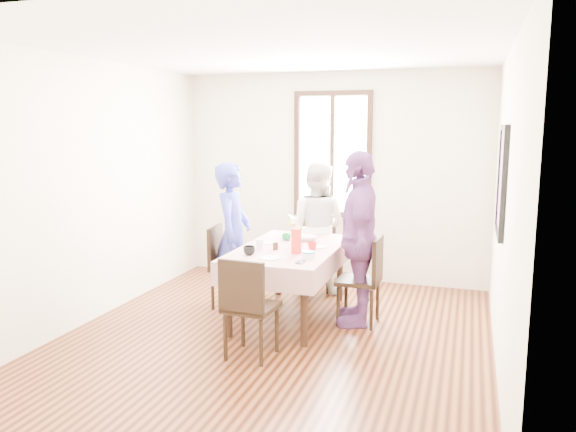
{
  "coord_description": "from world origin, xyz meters",
  "views": [
    {
      "loc": [
        1.72,
        -4.86,
        2.02
      ],
      "look_at": [
        -0.05,
        0.54,
        1.1
      ],
      "focal_mm": 34.92,
      "sensor_mm": 36.0,
      "label": 1
    }
  ],
  "objects_px": {
    "chair_left": "(232,267)",
    "person_left": "(233,236)",
    "chair_right": "(359,280)",
    "chair_far": "(316,253)",
    "person_right": "(358,238)",
    "chair_near": "(251,307)",
    "dining_table": "(289,283)",
    "person_far": "(316,227)"
  },
  "relations": [
    {
      "from": "chair_left",
      "to": "person_left",
      "type": "relative_size",
      "value": 0.56
    },
    {
      "from": "chair_right",
      "to": "chair_far",
      "type": "bearing_deg",
      "value": 36.39
    },
    {
      "from": "person_right",
      "to": "chair_near",
      "type": "bearing_deg",
      "value": -45.27
    },
    {
      "from": "dining_table",
      "to": "person_right",
      "type": "relative_size",
      "value": 0.89
    },
    {
      "from": "chair_right",
      "to": "chair_far",
      "type": "relative_size",
      "value": 1.0
    },
    {
      "from": "chair_near",
      "to": "person_left",
      "type": "height_order",
      "value": "person_left"
    },
    {
      "from": "person_left",
      "to": "person_right",
      "type": "xyz_separation_m",
      "value": [
        1.42,
        -0.1,
        0.08
      ]
    },
    {
      "from": "chair_near",
      "to": "person_left",
      "type": "relative_size",
      "value": 0.56
    },
    {
      "from": "chair_right",
      "to": "person_right",
      "type": "height_order",
      "value": "person_right"
    },
    {
      "from": "dining_table",
      "to": "person_right",
      "type": "xyz_separation_m",
      "value": [
        0.71,
        0.05,
        0.51
      ]
    },
    {
      "from": "dining_table",
      "to": "chair_right",
      "type": "height_order",
      "value": "chair_right"
    },
    {
      "from": "dining_table",
      "to": "chair_right",
      "type": "distance_m",
      "value": 0.74
    },
    {
      "from": "chair_left",
      "to": "person_right",
      "type": "height_order",
      "value": "person_right"
    },
    {
      "from": "chair_left",
      "to": "chair_near",
      "type": "bearing_deg",
      "value": 24.68
    },
    {
      "from": "dining_table",
      "to": "person_far",
      "type": "distance_m",
      "value": 1.14
    },
    {
      "from": "chair_left",
      "to": "person_far",
      "type": "height_order",
      "value": "person_far"
    },
    {
      "from": "chair_far",
      "to": "person_right",
      "type": "height_order",
      "value": "person_right"
    },
    {
      "from": "person_far",
      "to": "person_right",
      "type": "relative_size",
      "value": 0.89
    },
    {
      "from": "chair_right",
      "to": "person_left",
      "type": "relative_size",
      "value": 0.56
    },
    {
      "from": "chair_far",
      "to": "person_left",
      "type": "xyz_separation_m",
      "value": [
        -0.71,
        -0.94,
        0.36
      ]
    },
    {
      "from": "chair_right",
      "to": "person_right",
      "type": "xyz_separation_m",
      "value": [
        -0.02,
        -0.0,
        0.43
      ]
    },
    {
      "from": "chair_right",
      "to": "chair_far",
      "type": "height_order",
      "value": "same"
    },
    {
      "from": "chair_right",
      "to": "chair_far",
      "type": "distance_m",
      "value": 1.27
    },
    {
      "from": "person_far",
      "to": "person_right",
      "type": "bearing_deg",
      "value": 129.08
    },
    {
      "from": "dining_table",
      "to": "person_left",
      "type": "height_order",
      "value": "person_left"
    },
    {
      "from": "chair_near",
      "to": "person_left",
      "type": "bearing_deg",
      "value": 123.69
    },
    {
      "from": "chair_left",
      "to": "chair_far",
      "type": "bearing_deg",
      "value": 135.94
    },
    {
      "from": "chair_right",
      "to": "person_far",
      "type": "xyz_separation_m",
      "value": [
        -0.73,
        1.01,
        0.34
      ]
    },
    {
      "from": "dining_table",
      "to": "chair_left",
      "type": "xyz_separation_m",
      "value": [
        -0.73,
        0.15,
        0.08
      ]
    },
    {
      "from": "chair_left",
      "to": "person_far",
      "type": "bearing_deg",
      "value": 135.35
    },
    {
      "from": "dining_table",
      "to": "chair_near",
      "type": "distance_m",
      "value": 1.09
    },
    {
      "from": "chair_near",
      "to": "chair_right",
      "type": "bearing_deg",
      "value": 60.79
    },
    {
      "from": "chair_left",
      "to": "person_right",
      "type": "xyz_separation_m",
      "value": [
        1.44,
        -0.1,
        0.43
      ]
    },
    {
      "from": "chair_far",
      "to": "person_left",
      "type": "distance_m",
      "value": 1.23
    },
    {
      "from": "person_far",
      "to": "chair_left",
      "type": "bearing_deg",
      "value": 55.4
    },
    {
      "from": "dining_table",
      "to": "person_left",
      "type": "relative_size",
      "value": 0.97
    },
    {
      "from": "dining_table",
      "to": "person_right",
      "type": "distance_m",
      "value": 0.88
    },
    {
      "from": "chair_right",
      "to": "person_left",
      "type": "distance_m",
      "value": 1.49
    },
    {
      "from": "person_left",
      "to": "chair_near",
      "type": "bearing_deg",
      "value": -157.35
    },
    {
      "from": "chair_left",
      "to": "chair_far",
      "type": "distance_m",
      "value": 1.19
    },
    {
      "from": "chair_far",
      "to": "chair_left",
      "type": "bearing_deg",
      "value": 46.76
    },
    {
      "from": "chair_near",
      "to": "person_right",
      "type": "distance_m",
      "value": 1.41
    }
  ]
}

